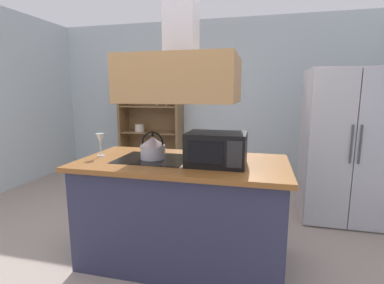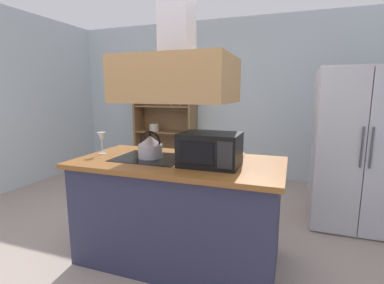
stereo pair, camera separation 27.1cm
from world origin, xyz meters
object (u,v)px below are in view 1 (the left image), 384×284
at_px(microwave, 217,149).
at_px(refrigerator, 345,146).
at_px(cutting_board, 226,154).
at_px(dish_cabinet, 152,128).
at_px(wine_glass_on_counter, 100,139).
at_px(kettle, 153,148).

bearing_deg(microwave, refrigerator, 46.72).
bearing_deg(cutting_board, refrigerator, 38.54).
height_order(dish_cabinet, microwave, dish_cabinet).
bearing_deg(refrigerator, wine_glass_on_counter, -151.37).
distance_m(kettle, wine_glass_on_counter, 0.50).
bearing_deg(microwave, cutting_board, 85.00).
height_order(refrigerator, kettle, refrigerator).
height_order(cutting_board, microwave, microwave).
bearing_deg(dish_cabinet, microwave, -58.90).
bearing_deg(wine_glass_on_counter, microwave, -4.08).
height_order(kettle, cutting_board, kettle).
bearing_deg(cutting_board, wine_glass_on_counter, -165.33).
xyz_separation_m(kettle, microwave, (0.57, -0.08, 0.03)).
distance_m(kettle, cutting_board, 0.67).
bearing_deg(dish_cabinet, wine_glass_on_counter, -78.11).
xyz_separation_m(dish_cabinet, cutting_board, (1.65, -2.31, 0.08)).
xyz_separation_m(kettle, cutting_board, (0.60, 0.29, -0.09)).
distance_m(dish_cabinet, wine_glass_on_counter, 2.67).
distance_m(refrigerator, cutting_board, 1.59).
xyz_separation_m(refrigerator, dish_cabinet, (-2.89, 1.32, -0.03)).
bearing_deg(microwave, kettle, 172.14).
distance_m(cutting_board, microwave, 0.39).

